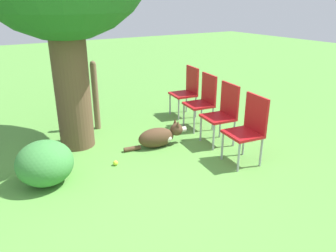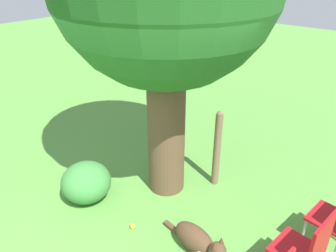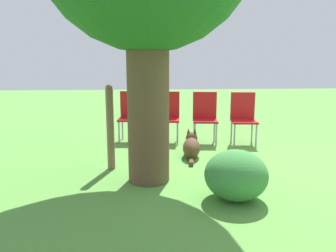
# 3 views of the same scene
# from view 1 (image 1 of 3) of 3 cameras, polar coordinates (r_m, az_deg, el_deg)

# --- Properties ---
(ground_plane) EXTENTS (30.00, 30.00, 0.00)m
(ground_plane) POSITION_cam_1_polar(r_m,az_deg,el_deg) (4.16, -6.01, -9.31)
(ground_plane) COLOR #56933D
(dog) EXTENTS (1.00, 0.35, 0.39)m
(dog) POSITION_cam_1_polar(r_m,az_deg,el_deg) (4.98, -1.42, -1.84)
(dog) COLOR #513823
(dog) RESTS_ON ground_plane
(fence_post) EXTENTS (0.10, 0.10, 1.18)m
(fence_post) POSITION_cam_1_polar(r_m,az_deg,el_deg) (5.67, -12.53, 5.22)
(fence_post) COLOR brown
(fence_post) RESTS_ON ground_plane
(red_chair_0) EXTENTS (0.47, 0.49, 0.94)m
(red_chair_0) POSITION_cam_1_polar(r_m,az_deg,el_deg) (4.50, 13.88, -0.01)
(red_chair_0) COLOR #B21419
(red_chair_0) RESTS_ON ground_plane
(red_chair_1) EXTENTS (0.47, 0.49, 0.94)m
(red_chair_1) POSITION_cam_1_polar(r_m,az_deg,el_deg) (5.05, 9.59, 2.66)
(red_chair_1) COLOR #B21419
(red_chair_1) RESTS_ON ground_plane
(red_chair_2) EXTENTS (0.47, 0.49, 0.94)m
(red_chair_2) POSITION_cam_1_polar(r_m,az_deg,el_deg) (5.63, 6.15, 4.78)
(red_chair_2) COLOR #B21419
(red_chair_2) RESTS_ON ground_plane
(red_chair_3) EXTENTS (0.47, 0.49, 0.94)m
(red_chair_3) POSITION_cam_1_polar(r_m,az_deg,el_deg) (6.24, 3.36, 6.49)
(red_chair_3) COLOR #B21419
(red_chair_3) RESTS_ON ground_plane
(tennis_ball) EXTENTS (0.07, 0.07, 0.07)m
(tennis_ball) POSITION_cam_1_polar(r_m,az_deg,el_deg) (4.52, -9.12, -6.38)
(tennis_ball) COLOR #CCE033
(tennis_ball) RESTS_ON ground_plane
(low_shrub) EXTENTS (0.68, 0.68, 0.54)m
(low_shrub) POSITION_cam_1_polar(r_m,az_deg,el_deg) (4.22, -20.65, -6.06)
(low_shrub) COLOR #3D843D
(low_shrub) RESTS_ON ground_plane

